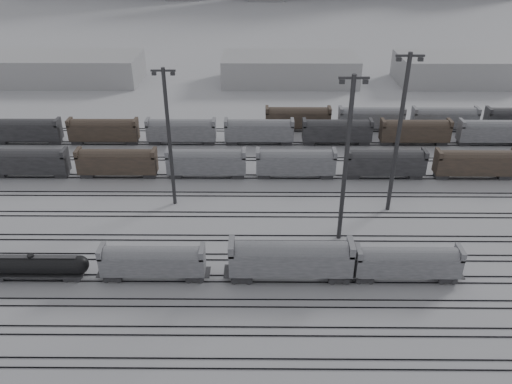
{
  "coord_description": "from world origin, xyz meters",
  "views": [
    {
      "loc": [
        1.09,
        -53.57,
        43.97
      ],
      "look_at": [
        0.55,
        18.72,
        4.0
      ],
      "focal_mm": 35.0,
      "sensor_mm": 36.0,
      "label": 1
    }
  ],
  "objects_px": {
    "hopper_car_a": "(153,260)",
    "light_mast_c": "(346,158)",
    "hopper_car_b": "(291,258)",
    "tank_car_b": "(33,265)",
    "hopper_car_c": "(408,261)"
  },
  "relations": [
    {
      "from": "tank_car_b",
      "to": "hopper_car_a",
      "type": "height_order",
      "value": "hopper_car_a"
    },
    {
      "from": "hopper_car_b",
      "to": "light_mast_c",
      "type": "distance_m",
      "value": 16.54
    },
    {
      "from": "tank_car_b",
      "to": "light_mast_c",
      "type": "xyz_separation_m",
      "value": [
        43.4,
        10.3,
        11.53
      ]
    },
    {
      "from": "hopper_car_a",
      "to": "light_mast_c",
      "type": "xyz_separation_m",
      "value": [
        26.89,
        10.3,
        10.59
      ]
    },
    {
      "from": "hopper_car_a",
      "to": "light_mast_c",
      "type": "bearing_deg",
      "value": 20.96
    },
    {
      "from": "hopper_car_c",
      "to": "hopper_car_b",
      "type": "bearing_deg",
      "value": 180.0
    },
    {
      "from": "hopper_car_b",
      "to": "hopper_car_c",
      "type": "xyz_separation_m",
      "value": [
        15.85,
        -0.0,
        -0.55
      ]
    },
    {
      "from": "hopper_car_a",
      "to": "hopper_car_c",
      "type": "distance_m",
      "value": 34.57
    },
    {
      "from": "hopper_car_b",
      "to": "hopper_car_a",
      "type": "bearing_deg",
      "value": 180.0
    },
    {
      "from": "tank_car_b",
      "to": "hopper_car_b",
      "type": "relative_size",
      "value": 0.92
    },
    {
      "from": "hopper_car_a",
      "to": "hopper_car_c",
      "type": "height_order",
      "value": "hopper_car_c"
    },
    {
      "from": "tank_car_b",
      "to": "hopper_car_b",
      "type": "height_order",
      "value": "hopper_car_b"
    },
    {
      "from": "light_mast_c",
      "to": "hopper_car_b",
      "type": "bearing_deg",
      "value": -128.42
    },
    {
      "from": "light_mast_c",
      "to": "tank_car_b",
      "type": "bearing_deg",
      "value": -166.65
    },
    {
      "from": "hopper_car_b",
      "to": "light_mast_c",
      "type": "bearing_deg",
      "value": 51.58
    }
  ]
}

